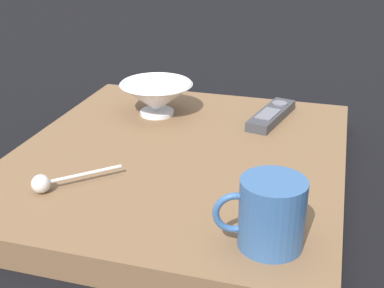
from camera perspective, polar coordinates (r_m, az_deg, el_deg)
The scene contains 6 objects.
ground_plane at distance 0.96m, azimuth -1.44°, elevation -3.38°, with size 6.00×6.00×0.00m, color black.
table at distance 0.95m, azimuth -1.46°, elevation -2.11°, with size 0.66×0.59×0.05m.
cereal_bowl at distance 1.10m, azimuth -3.95°, elevation 5.29°, with size 0.15×0.15×0.07m.
coffee_mug at distance 0.67m, azimuth 8.68°, elevation -7.61°, with size 0.09×0.12×0.10m.
teaspoon at distance 0.83m, azimuth -15.73°, elevation -4.11°, with size 0.11×0.11×0.03m.
tv_remote_near at distance 1.09m, azimuth 8.79°, elevation 3.19°, with size 0.18×0.08×0.02m.
Camera 1 is at (0.81, 0.26, 0.45)m, focal length 48.17 mm.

